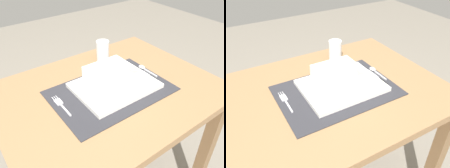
% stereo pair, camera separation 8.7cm
% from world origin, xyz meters
% --- Properties ---
extents(dining_table, '(0.84, 0.65, 0.72)m').
position_xyz_m(dining_table, '(0.00, 0.00, 0.60)').
color(dining_table, '#936D47').
rests_on(dining_table, ground).
extents(placemat, '(0.44, 0.31, 0.00)m').
position_xyz_m(placemat, '(0.00, -0.01, 0.72)').
color(placemat, '#2D2D33').
rests_on(placemat, dining_table).
extents(serving_plate, '(0.30, 0.23, 0.02)m').
position_xyz_m(serving_plate, '(0.02, -0.01, 0.73)').
color(serving_plate, white).
rests_on(serving_plate, placemat).
extents(porridge_bowl, '(0.17, 0.17, 0.06)m').
position_xyz_m(porridge_bowl, '(0.03, 0.01, 0.76)').
color(porridge_bowl, white).
rests_on(porridge_bowl, serving_plate).
extents(fork, '(0.02, 0.13, 0.00)m').
position_xyz_m(fork, '(-0.19, 0.02, 0.72)').
color(fork, silver).
rests_on(fork, placemat).
extents(spoon, '(0.02, 0.11, 0.01)m').
position_xyz_m(spoon, '(0.21, 0.03, 0.73)').
color(spoon, silver).
rests_on(spoon, placemat).
extents(butter_knife, '(0.01, 0.13, 0.01)m').
position_xyz_m(butter_knife, '(0.18, -0.03, 0.72)').
color(butter_knife, black).
rests_on(butter_knife, placemat).
extents(drinking_glass, '(0.06, 0.06, 0.09)m').
position_xyz_m(drinking_glass, '(0.12, 0.20, 0.76)').
color(drinking_glass, white).
rests_on(drinking_glass, dining_table).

